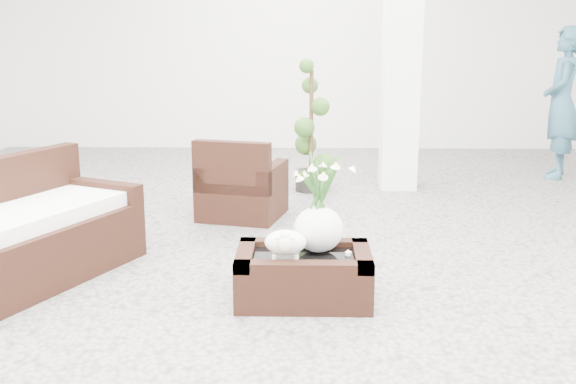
{
  "coord_description": "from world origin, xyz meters",
  "views": [
    {
      "loc": [
        0.12,
        -5.1,
        1.8
      ],
      "look_at": [
        0.0,
        -0.1,
        0.62
      ],
      "focal_mm": 43.24,
      "sensor_mm": 36.0,
      "label": 1
    }
  ],
  "objects_px": {
    "loveseat": "(30,221)",
    "topiary": "(311,127)",
    "coffee_table": "(304,278)",
    "armchair": "(242,177)"
  },
  "relations": [
    {
      "from": "loveseat",
      "to": "topiary",
      "type": "xyz_separation_m",
      "value": [
        2.06,
        2.91,
        0.29
      ]
    },
    {
      "from": "coffee_table",
      "to": "topiary",
      "type": "bearing_deg",
      "value": 88.64
    },
    {
      "from": "coffee_table",
      "to": "loveseat",
      "type": "xyz_separation_m",
      "value": [
        -1.99,
        0.37,
        0.28
      ]
    },
    {
      "from": "loveseat",
      "to": "topiary",
      "type": "distance_m",
      "value": 3.58
    },
    {
      "from": "coffee_table",
      "to": "topiary",
      "type": "height_order",
      "value": "topiary"
    },
    {
      "from": "coffee_table",
      "to": "loveseat",
      "type": "distance_m",
      "value": 2.04
    },
    {
      "from": "coffee_table",
      "to": "armchair",
      "type": "relative_size",
      "value": 1.14
    },
    {
      "from": "armchair",
      "to": "topiary",
      "type": "distance_m",
      "value": 1.37
    },
    {
      "from": "loveseat",
      "to": "armchair",
      "type": "bearing_deg",
      "value": -13.21
    },
    {
      "from": "coffee_table",
      "to": "loveseat",
      "type": "relative_size",
      "value": 0.55
    }
  ]
}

